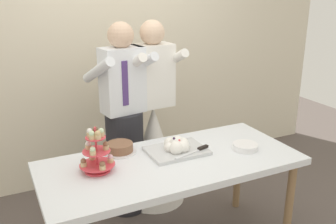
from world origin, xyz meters
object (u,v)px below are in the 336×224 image
Objects in this scene: plate_stack at (245,146)px; round_cake at (120,148)px; cupcake_stand at (96,153)px; person_bride at (154,141)px; person_groom at (124,131)px; main_cake_tray at (177,147)px; dessert_table at (172,170)px.

round_cake is at bearing 157.44° from plate_stack.
plate_stack is at bearing -7.47° from cupcake_stand.
cupcake_stand is 0.18× the size of person_bride.
main_cake_tray is at bearing -74.11° from person_groom.
round_cake is (-0.85, 0.35, 0.01)m from plate_stack.
cupcake_stand is 1.27× the size of round_cake.
person_groom is (-0.18, 0.63, -0.07)m from main_cake_tray.
dessert_table is 0.73m from person_groom.
person_bride is at bearing 80.66° from main_cake_tray.
main_cake_tray is at bearing -99.34° from person_bride.
round_cake is at bearing 134.80° from dessert_table.
person_bride is at bearing 44.86° from cupcake_stand.
main_cake_tray is 1.80× the size of round_cake.
person_groom is at bearing 66.76° from round_cake.
plate_stack is 0.11× the size of person_bride.
person_bride is at bearing 9.11° from person_groom.
person_bride reaches higher than cupcake_stand.
round_cake is (0.23, 0.21, -0.09)m from cupcake_stand.
cupcake_stand is at bearing -135.14° from person_bride.
cupcake_stand is 1.09m from plate_stack.
person_groom is at bearing 105.89° from main_cake_tray.
main_cake_tray reaches higher than dessert_table.
person_groom is at bearing 57.53° from cupcake_stand.
plate_stack is (0.48, -0.17, -0.02)m from main_cake_tray.
person_bride is at bearing 75.25° from dessert_table.
dessert_table is at bearing -83.29° from person_groom.
person_groom is at bearing -170.89° from person_bride.
plate_stack is at bearing -50.73° from person_groom.
cupcake_stand is 1.62× the size of plate_stack.
main_cake_tray is (0.09, 0.10, 0.12)m from dessert_table.
cupcake_stand is 1.05m from person_bride.
person_bride is (0.20, 0.77, -0.12)m from dessert_table.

